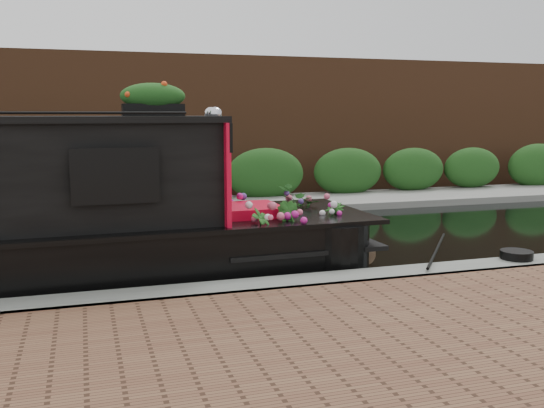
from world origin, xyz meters
name	(u,v)px	position (x,y,z in m)	size (l,w,h in m)	color
ground	(230,246)	(0.00, 0.00, 0.00)	(80.00, 80.00, 0.00)	black
near_bank_coping	(291,300)	(0.00, -3.30, 0.00)	(40.00, 0.60, 0.50)	slate
far_bank_path	(190,211)	(0.00, 4.20, 0.00)	(40.00, 2.40, 0.34)	gray
far_hedge	(184,206)	(0.00, 5.10, 0.00)	(40.00, 1.10, 2.80)	#1D4818
far_brick_wall	(172,195)	(0.00, 7.20, 0.00)	(40.00, 1.00, 8.00)	brown
rope_fender	(360,252)	(1.69, -1.78, 0.17)	(0.34, 0.34, 0.39)	brown
coiled_mooring_rope	(517,255)	(3.52, -3.17, 0.31)	(0.46, 0.46, 0.12)	black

